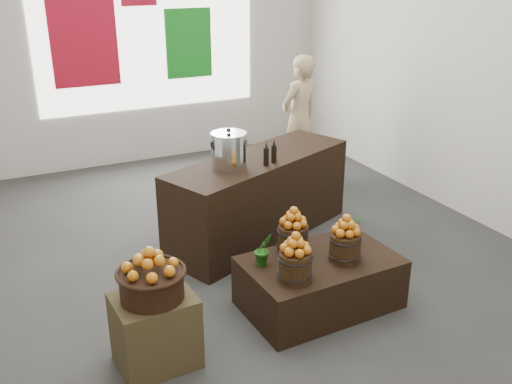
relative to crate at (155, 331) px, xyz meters
name	(u,v)px	position (x,y,z in m)	size (l,w,h in m)	color
ground	(228,261)	(1.11, 1.22, -0.29)	(7.00, 7.00, 0.00)	#333331
back_wall	(126,25)	(1.11, 4.72, 1.71)	(6.00, 0.04, 4.00)	beige
back_opening	(147,24)	(1.41, 4.70, 1.71)	(3.20, 0.02, 2.40)	white
deco_red_left	(83,35)	(0.51, 4.69, 1.61)	(0.90, 0.04, 1.40)	#A20C20
deco_green_right	(189,43)	(2.01, 4.69, 1.41)	(0.70, 0.04, 1.00)	#12791B
crate	(155,331)	(0.00, 0.00, 0.00)	(0.57, 0.47, 0.57)	#4D3F24
wicker_basket	(152,285)	(0.00, 0.00, 0.39)	(0.46, 0.46, 0.21)	black
apples_in_basket	(150,260)	(0.00, 0.00, 0.59)	(0.36, 0.36, 0.19)	#921F04
display_table	(320,282)	(1.51, 0.13, -0.06)	(1.32, 0.81, 0.46)	black
apple_bucket_front_left	(295,266)	(1.14, -0.06, 0.29)	(0.26, 0.26, 0.24)	#311F0D
apples_in_bucket_front_left	(296,243)	(1.14, -0.06, 0.50)	(0.20, 0.20, 0.18)	#921F04
apple_bucket_front_right	(345,247)	(1.69, 0.04, 0.29)	(0.26, 0.26, 0.24)	#311F0D
apples_in_bucket_front_right	(346,225)	(1.69, 0.04, 0.50)	(0.20, 0.20, 0.18)	#921F04
apple_bucket_rear	(293,239)	(1.37, 0.37, 0.29)	(0.26, 0.26, 0.24)	#311F0D
apples_in_bucket_rear	(294,217)	(1.37, 0.37, 0.50)	(0.20, 0.20, 0.18)	#921F04
herb_garnish_right	(348,226)	(1.94, 0.36, 0.29)	(0.22, 0.19, 0.25)	#1A5812
herb_garnish_left	(263,249)	(1.03, 0.27, 0.31)	(0.16, 0.13, 0.28)	#1A5812
counter	(259,197)	(1.65, 1.61, 0.17)	(2.23, 0.71, 0.91)	black
stock_pot_left	(229,152)	(1.23, 1.43, 0.80)	(0.34, 0.34, 0.34)	silver
oil_cruets	(276,150)	(1.74, 1.40, 0.75)	(0.16, 0.06, 0.25)	black
shopper	(299,119)	(2.92, 2.97, 0.57)	(0.62, 0.41, 1.71)	tan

